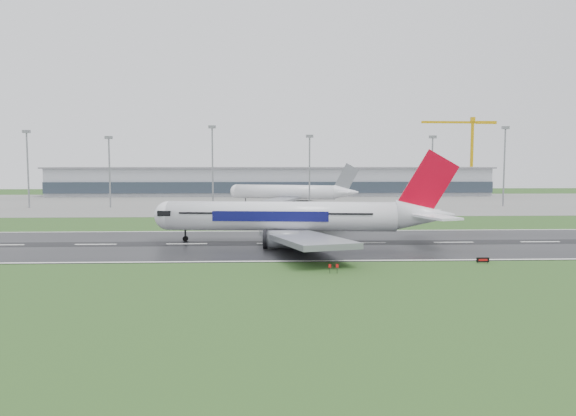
{
  "coord_description": "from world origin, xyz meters",
  "views": [
    {
      "loc": [
        -2.11,
        -118.06,
        17.93
      ],
      "look_at": [
        2.95,
        12.0,
        7.0
      ],
      "focal_mm": 33.29,
      "sensor_mm": 36.0,
      "label": 1
    }
  ],
  "objects": [
    {
      "name": "floodmast_3",
      "position": [
        15.18,
        100.0,
        14.16
      ],
      "size": [
        0.64,
        0.64,
        28.32
      ],
      "primitive_type": "cylinder",
      "color": "gray",
      "rests_on": "ground"
    },
    {
      "name": "main_airliner",
      "position": [
        5.75,
        1.45,
        10.08
      ],
      "size": [
        73.69,
        70.81,
        19.96
      ],
      "primitive_type": null,
      "rotation": [
        0.0,
        0.0,
        -0.1
      ],
      "color": "white",
      "rests_on": "runway"
    },
    {
      "name": "runway",
      "position": [
        0.0,
        0.0,
        0.05
      ],
      "size": [
        400.0,
        45.0,
        0.1
      ],
      "primitive_type": "cube",
      "color": "black",
      "rests_on": "ground"
    },
    {
      "name": "floodmast_1",
      "position": [
        -65.68,
        100.0,
        13.82
      ],
      "size": [
        0.64,
        0.64,
        27.64
      ],
      "primitive_type": "cylinder",
      "color": "gray",
      "rests_on": "ground"
    },
    {
      "name": "ground",
      "position": [
        0.0,
        0.0,
        0.0
      ],
      "size": [
        520.0,
        520.0,
        0.0
      ],
      "primitive_type": "plane",
      "color": "#234619",
      "rests_on": "ground"
    },
    {
      "name": "floodmast_5",
      "position": [
        96.15,
        100.0,
        15.99
      ],
      "size": [
        0.64,
        0.64,
        31.98
      ],
      "primitive_type": "cylinder",
      "color": "gray",
      "rests_on": "ground"
    },
    {
      "name": "tower_crane",
      "position": [
        121.08,
        200.0,
        22.67
      ],
      "size": [
        46.09,
        4.12,
        45.35
      ],
      "primitive_type": null,
      "rotation": [
        0.0,
        0.0,
        0.04
      ],
      "color": "#CA9708",
      "rests_on": "ground"
    },
    {
      "name": "floodmast_4",
      "position": [
        65.87,
        100.0,
        14.06
      ],
      "size": [
        0.64,
        0.64,
        28.12
      ],
      "primitive_type": "cylinder",
      "color": "gray",
      "rests_on": "ground"
    },
    {
      "name": "parked_airliner",
      "position": [
        7.82,
        114.24,
        8.7
      ],
      "size": [
        73.11,
        70.55,
        17.23
      ],
      "primitive_type": null,
      "rotation": [
        0.0,
        0.0,
        -0.32
      ],
      "color": "white",
      "rests_on": "apron"
    },
    {
      "name": "floodmast_2",
      "position": [
        -24.3,
        100.0,
        15.98
      ],
      "size": [
        0.64,
        0.64,
        31.97
      ],
      "primitive_type": "cylinder",
      "color": "gray",
      "rests_on": "ground"
    },
    {
      "name": "runway_sign",
      "position": [
        36.64,
        -24.67,
        0.52
      ],
      "size": [
        2.3,
        0.26,
        1.04
      ],
      "primitive_type": null,
      "rotation": [
        0.0,
        0.0,
        0.0
      ],
      "color": "black",
      "rests_on": "ground"
    },
    {
      "name": "apron",
      "position": [
        0.0,
        125.0,
        0.04
      ],
      "size": [
        400.0,
        130.0,
        0.08
      ],
      "primitive_type": "cube",
      "color": "slate",
      "rests_on": "ground"
    },
    {
      "name": "terminal",
      "position": [
        0.0,
        185.0,
        7.5
      ],
      "size": [
        240.0,
        36.0,
        15.0
      ],
      "primitive_type": "cube",
      "color": "#979AA2",
      "rests_on": "ground"
    },
    {
      "name": "floodmast_0",
      "position": [
        -98.02,
        100.0,
        14.97
      ],
      "size": [
        0.64,
        0.64,
        29.95
      ],
      "primitive_type": "cylinder",
      "color": "gray",
      "rests_on": "ground"
    }
  ]
}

